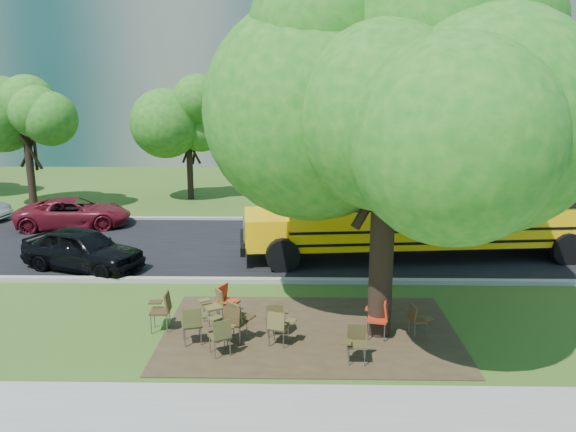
{
  "coord_description": "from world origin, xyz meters",
  "views": [
    {
      "loc": [
        0.72,
        -13.08,
        5.79
      ],
      "look_at": [
        0.39,
        3.76,
        1.91
      ],
      "focal_mm": 35.0,
      "sensor_mm": 36.0,
      "label": 1
    }
  ],
  "objects_px": {
    "chair_2": "(221,333)",
    "chair_5": "(355,340)",
    "chair_10": "(226,299)",
    "chair_11": "(276,316)",
    "chair_0": "(193,321)",
    "chair_1": "(236,320)",
    "chair_6": "(380,315)",
    "chair_7": "(417,317)",
    "chair_9": "(214,303)",
    "black_car": "(83,249)",
    "chair_4": "(279,325)",
    "chair_8": "(162,307)",
    "school_bus": "(457,202)",
    "chair_3": "(229,319)",
    "main_tree": "(388,90)",
    "bg_car_red": "(74,213)"
  },
  "relations": [
    {
      "from": "chair_4",
      "to": "bg_car_red",
      "type": "height_order",
      "value": "bg_car_red"
    },
    {
      "from": "black_car",
      "to": "chair_7",
      "type": "bearing_deg",
      "value": -96.3
    },
    {
      "from": "chair_8",
      "to": "chair_10",
      "type": "xyz_separation_m",
      "value": [
        1.47,
        0.64,
        -0.03
      ]
    },
    {
      "from": "chair_4",
      "to": "chair_8",
      "type": "relative_size",
      "value": 0.91
    },
    {
      "from": "chair_6",
      "to": "chair_7",
      "type": "height_order",
      "value": "chair_6"
    },
    {
      "from": "chair_0",
      "to": "chair_1",
      "type": "relative_size",
      "value": 1.02
    },
    {
      "from": "main_tree",
      "to": "bg_car_red",
      "type": "relative_size",
      "value": 2.05
    },
    {
      "from": "chair_9",
      "to": "black_car",
      "type": "xyz_separation_m",
      "value": [
        -4.87,
        4.16,
        0.14
      ]
    },
    {
      "from": "bg_car_red",
      "to": "chair_11",
      "type": "bearing_deg",
      "value": -149.78
    },
    {
      "from": "chair_0",
      "to": "chair_3",
      "type": "bearing_deg",
      "value": -9.85
    },
    {
      "from": "main_tree",
      "to": "chair_0",
      "type": "height_order",
      "value": "main_tree"
    },
    {
      "from": "chair_0",
      "to": "chair_1",
      "type": "xyz_separation_m",
      "value": [
        0.97,
        0.14,
        -0.01
      ]
    },
    {
      "from": "chair_7",
      "to": "chair_11",
      "type": "xyz_separation_m",
      "value": [
        -3.35,
        -0.1,
        0.04
      ]
    },
    {
      "from": "chair_5",
      "to": "bg_car_red",
      "type": "height_order",
      "value": "bg_car_red"
    },
    {
      "from": "chair_2",
      "to": "bg_car_red",
      "type": "relative_size",
      "value": 0.19
    },
    {
      "from": "chair_5",
      "to": "chair_8",
      "type": "distance_m",
      "value": 4.77
    },
    {
      "from": "chair_7",
      "to": "chair_3",
      "type": "bearing_deg",
      "value": -98.42
    },
    {
      "from": "chair_2",
      "to": "chair_4",
      "type": "bearing_deg",
      "value": -6.66
    },
    {
      "from": "main_tree",
      "to": "chair_10",
      "type": "xyz_separation_m",
      "value": [
        -3.75,
        0.77,
        -5.16
      ]
    },
    {
      "from": "main_tree",
      "to": "black_car",
      "type": "bearing_deg",
      "value": 152.09
    },
    {
      "from": "school_bus",
      "to": "chair_11",
      "type": "distance_m",
      "value": 9.13
    },
    {
      "from": "chair_1",
      "to": "chair_5",
      "type": "bearing_deg",
      "value": 4.5
    },
    {
      "from": "chair_5",
      "to": "main_tree",
      "type": "bearing_deg",
      "value": -113.39
    },
    {
      "from": "chair_9",
      "to": "bg_car_red",
      "type": "distance_m",
      "value": 12.15
    },
    {
      "from": "chair_5",
      "to": "school_bus",
      "type": "bearing_deg",
      "value": -115.15
    },
    {
      "from": "school_bus",
      "to": "chair_0",
      "type": "relative_size",
      "value": 14.74
    },
    {
      "from": "chair_2",
      "to": "chair_5",
      "type": "bearing_deg",
      "value": -32.61
    },
    {
      "from": "main_tree",
      "to": "chair_8",
      "type": "height_order",
      "value": "main_tree"
    },
    {
      "from": "school_bus",
      "to": "chair_3",
      "type": "relative_size",
      "value": 14.2
    },
    {
      "from": "chair_9",
      "to": "chair_2",
      "type": "bearing_deg",
      "value": 163.08
    },
    {
      "from": "chair_4",
      "to": "bg_car_red",
      "type": "distance_m",
      "value": 14.16
    },
    {
      "from": "chair_5",
      "to": "chair_11",
      "type": "xyz_separation_m",
      "value": [
        -1.76,
        1.24,
        -0.0
      ]
    },
    {
      "from": "chair_1",
      "to": "chair_3",
      "type": "distance_m",
      "value": 0.17
    },
    {
      "from": "chair_2",
      "to": "chair_8",
      "type": "height_order",
      "value": "chair_8"
    },
    {
      "from": "chair_0",
      "to": "chair_5",
      "type": "bearing_deg",
      "value": -28.12
    },
    {
      "from": "chair_1",
      "to": "chair_8",
      "type": "xyz_separation_m",
      "value": [
        -1.85,
        0.64,
        0.04
      ]
    },
    {
      "from": "chair_10",
      "to": "bg_car_red",
      "type": "xyz_separation_m",
      "value": [
        -7.61,
        9.46,
        0.06
      ]
    },
    {
      "from": "chair_7",
      "to": "school_bus",
      "type": "bearing_deg",
      "value": 143.5
    },
    {
      "from": "bg_car_red",
      "to": "chair_9",
      "type": "bearing_deg",
      "value": -153.11
    },
    {
      "from": "chair_0",
      "to": "chair_3",
      "type": "xyz_separation_m",
      "value": [
        0.81,
        0.09,
        0.02
      ]
    },
    {
      "from": "bg_car_red",
      "to": "chair_2",
      "type": "bearing_deg",
      "value": -156.13
    },
    {
      "from": "school_bus",
      "to": "chair_9",
      "type": "xyz_separation_m",
      "value": [
        -7.56,
        -6.01,
        -1.36
      ]
    },
    {
      "from": "school_bus",
      "to": "black_car",
      "type": "height_order",
      "value": "school_bus"
    },
    {
      "from": "chair_11",
      "to": "main_tree",
      "type": "bearing_deg",
      "value": -3.41
    },
    {
      "from": "chair_5",
      "to": "black_car",
      "type": "height_order",
      "value": "black_car"
    },
    {
      "from": "chair_10",
      "to": "chair_11",
      "type": "distance_m",
      "value": 1.6
    },
    {
      "from": "chair_1",
      "to": "chair_5",
      "type": "distance_m",
      "value": 2.81
    },
    {
      "from": "chair_2",
      "to": "chair_6",
      "type": "distance_m",
      "value": 3.72
    },
    {
      "from": "chair_4",
      "to": "chair_6",
      "type": "distance_m",
      "value": 2.4
    },
    {
      "from": "chair_8",
      "to": "chair_3",
      "type": "bearing_deg",
      "value": -114.5
    }
  ]
}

